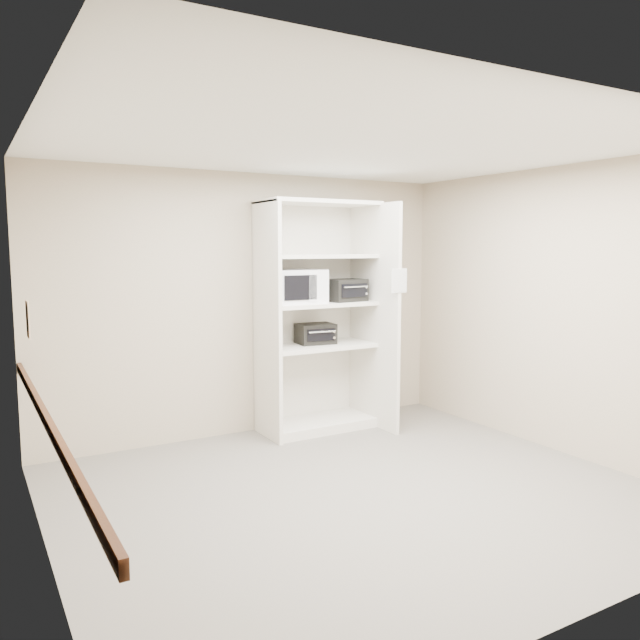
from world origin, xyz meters
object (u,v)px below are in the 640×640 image
toaster_oven_upper (345,290)px  shelving_unit (322,324)px  toaster_oven_lower (315,334)px  microwave (294,286)px

toaster_oven_upper → shelving_unit: bearing=159.7°
toaster_oven_upper → toaster_oven_lower: toaster_oven_upper is taller
microwave → toaster_oven_lower: bearing=10.5°
microwave → shelving_unit: bearing=0.6°
toaster_oven_lower → toaster_oven_upper: bearing=-14.0°
shelving_unit → toaster_oven_upper: shelving_unit is taller
microwave → toaster_oven_upper: microwave is taller
shelving_unit → toaster_oven_lower: size_ratio=6.29×
shelving_unit → microwave: bearing=178.0°
shelving_unit → microwave: size_ratio=4.21×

